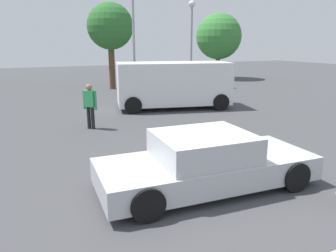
{
  "coord_description": "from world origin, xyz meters",
  "views": [
    {
      "loc": [
        -3.32,
        -5.65,
        3.04
      ],
      "look_at": [
        0.16,
        1.92,
        0.9
      ],
      "focal_mm": 34.6,
      "sensor_mm": 36.0,
      "label": 1
    }
  ],
  "objects": [
    {
      "name": "pedestrian",
      "position": [
        -1.08,
        5.93,
        0.97
      ],
      "size": [
        0.45,
        0.45,
        1.63
      ],
      "rotation": [
        0.0,
        0.0,
        3.91
      ],
      "color": "black",
      "rests_on": "ground_plane"
    },
    {
      "name": "light_post_mid",
      "position": [
        2.54,
        11.51,
        4.47
      ],
      "size": [
        0.44,
        0.44,
        6.61
      ],
      "color": "gray",
      "rests_on": "ground_plane"
    },
    {
      "name": "sedan_foreground",
      "position": [
        0.14,
        -0.08,
        0.56
      ],
      "size": [
        4.76,
        2.15,
        1.21
      ],
      "rotation": [
        0.0,
        0.0,
        -0.05
      ],
      "color": "#B7BABF",
      "rests_on": "ground_plane"
    },
    {
      "name": "tree_back_left",
      "position": [
        12.62,
        18.57,
        3.59
      ],
      "size": [
        3.87,
        3.87,
        5.54
      ],
      "color": "brown",
      "rests_on": "ground_plane"
    },
    {
      "name": "ground_plane",
      "position": [
        0.0,
        0.0,
        0.0
      ],
      "size": [
        80.0,
        80.0,
        0.0
      ],
      "primitive_type": "plane",
      "color": "#424244"
    },
    {
      "name": "van_white",
      "position": [
        3.36,
        8.24,
        1.17
      ],
      "size": [
        5.61,
        3.3,
        2.16
      ],
      "rotation": [
        0.0,
        0.0,
        2.9
      ],
      "color": "white",
      "rests_on": "ground_plane"
    },
    {
      "name": "light_post_far",
      "position": [
        7.7,
        14.46,
        3.99
      ],
      "size": [
        0.44,
        0.44,
        5.79
      ],
      "color": "gray",
      "rests_on": "ground_plane"
    },
    {
      "name": "tree_back_right",
      "position": [
        2.5,
        16.03,
        4.08
      ],
      "size": [
        3.03,
        3.03,
        5.63
      ],
      "color": "brown",
      "rests_on": "ground_plane"
    }
  ]
}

